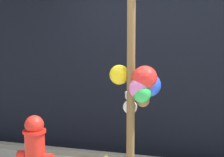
{
  "coord_description": "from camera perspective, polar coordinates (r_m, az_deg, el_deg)",
  "views": [
    {
      "loc": [
        0.6,
        -2.8,
        1.64
      ],
      "look_at": [
        -0.27,
        0.29,
        1.27
      ],
      "focal_mm": 49.85,
      "sensor_mm": 36.0,
      "label": 1
    }
  ],
  "objects": [
    {
      "name": "memorial_post",
      "position": [
        3.17,
        4.65,
        2.13
      ],
      "size": [
        0.6,
        0.36,
        2.66
      ],
      "color": "brown",
      "rests_on": "ground_plane"
    },
    {
      "name": "building_wall",
      "position": [
        4.48,
        8.07,
        7.63
      ],
      "size": [
        10.0,
        0.2,
        3.45
      ],
      "color": "black",
      "rests_on": "ground_plane"
    },
    {
      "name": "fire_hydrant",
      "position": [
        3.74,
        -13.95,
        -12.67
      ],
      "size": [
        0.43,
        0.26,
        0.82
      ],
      "color": "red",
      "rests_on": "ground_plane"
    }
  ]
}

